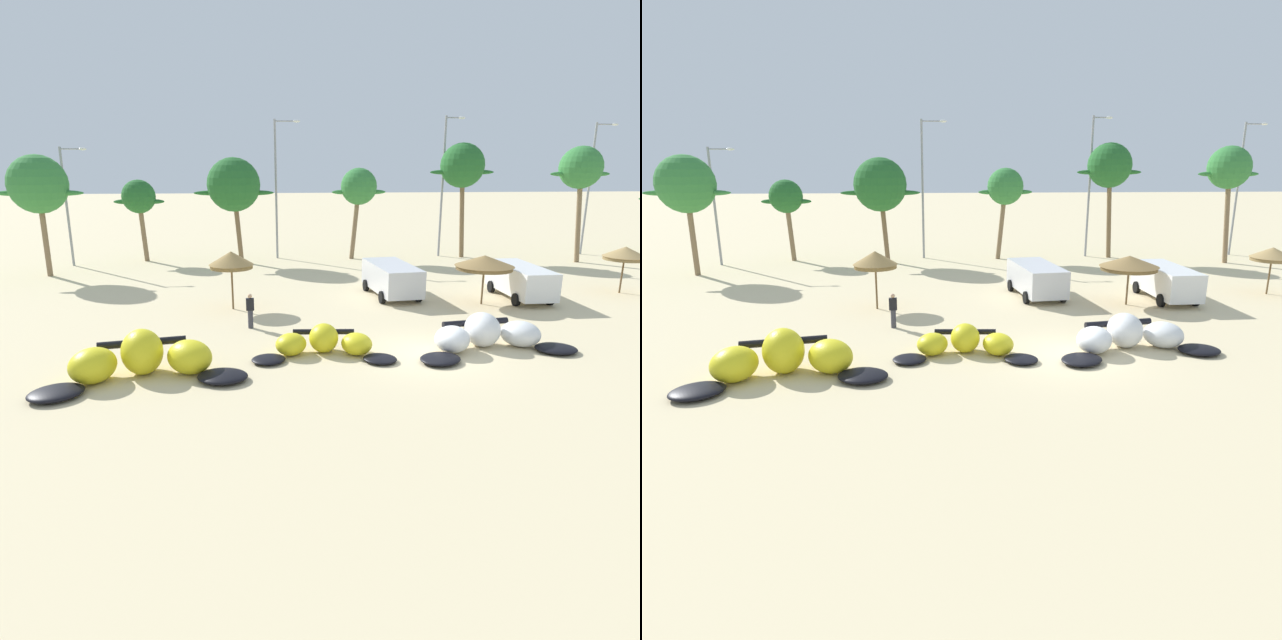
{
  "view_description": "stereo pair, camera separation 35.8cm",
  "coord_description": "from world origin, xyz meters",
  "views": [
    {
      "loc": [
        -6.04,
        -19.98,
        7.28
      ],
      "look_at": [
        -3.97,
        2.0,
        1.0
      ],
      "focal_mm": 30.71,
      "sensor_mm": 36.0,
      "label": 1
    },
    {
      "loc": [
        -5.68,
        -20.02,
        7.28
      ],
      "look_at": [
        -3.97,
        2.0,
        1.0
      ],
      "focal_mm": 30.71,
      "sensor_mm": 36.0,
      "label": 2
    }
  ],
  "objects": [
    {
      "name": "ground_plane",
      "position": [
        0.0,
        0.0,
        0.0
      ],
      "size": [
        260.0,
        260.0,
        0.0
      ],
      "primitive_type": "plane",
      "color": "beige"
    },
    {
      "name": "kite_far_left",
      "position": [
        -10.59,
        -1.31,
        0.63
      ],
      "size": [
        7.41,
        4.08,
        1.65
      ],
      "color": "black",
      "rests_on": "ground"
    },
    {
      "name": "kite_left",
      "position": [
        -3.96,
        0.51,
        0.45
      ],
      "size": [
        5.89,
        2.87,
        1.17
      ],
      "color": "black",
      "rests_on": "ground"
    },
    {
      "name": "kite_left_of_center",
      "position": [
        2.74,
        0.58,
        0.55
      ],
      "size": [
        7.03,
        3.72,
        1.43
      ],
      "color": "black",
      "rests_on": "ground"
    },
    {
      "name": "beach_umbrella_near_van",
      "position": [
        -7.97,
        8.03,
        2.6
      ],
      "size": [
        2.3,
        2.3,
        3.04
      ],
      "color": "brown",
      "rests_on": "ground"
    },
    {
      "name": "beach_umbrella_middle",
      "position": [
        5.38,
        7.85,
        2.28
      ],
      "size": [
        3.12,
        3.12,
        2.66
      ],
      "color": "brown",
      "rests_on": "ground"
    },
    {
      "name": "beach_umbrella_near_palms",
      "position": [
        14.51,
        9.69,
        2.35
      ],
      "size": [
        2.41,
        2.41,
        2.73
      ],
      "color": "brown",
      "rests_on": "ground"
    },
    {
      "name": "parked_van",
      "position": [
        7.99,
        9.06,
        1.09
      ],
      "size": [
        2.21,
        5.27,
        1.84
      ],
      "color": "white",
      "rests_on": "ground"
    },
    {
      "name": "parked_car_second",
      "position": [
        0.9,
        10.29,
        1.09
      ],
      "size": [
        2.74,
        5.28,
        1.84
      ],
      "color": "silver",
      "rests_on": "ground"
    },
    {
      "name": "person_near_kites",
      "position": [
        -6.96,
        4.46,
        0.82
      ],
      "size": [
        0.36,
        0.24,
        1.62
      ],
      "color": "#383842",
      "rests_on": "ground"
    },
    {
      "name": "palm_leftmost",
      "position": [
        -20.88,
        18.13,
        6.01
      ],
      "size": [
        5.67,
        3.78,
        7.95
      ],
      "color": "#7F6647",
      "rests_on": "ground"
    },
    {
      "name": "palm_left",
      "position": [
        -15.79,
        23.63,
        4.85
      ],
      "size": [
        3.79,
        2.53,
        6.22
      ],
      "color": "#7F6647",
      "rests_on": "ground"
    },
    {
      "name": "palm_left_of_gap",
      "position": [
        -8.53,
        22.33,
        5.81
      ],
      "size": [
        5.96,
        3.97,
        7.84
      ],
      "color": "brown",
      "rests_on": "ground"
    },
    {
      "name": "palm_center_left",
      "position": [
        1.06,
        23.28,
        5.55
      ],
      "size": [
        4.24,
        2.83,
        7.07
      ],
      "color": "#7F6647",
      "rests_on": "ground"
    },
    {
      "name": "palm_center_right",
      "position": [
        9.24,
        23.21,
        7.14
      ],
      "size": [
        5.16,
        3.44,
        8.96
      ],
      "color": "brown",
      "rests_on": "ground"
    },
    {
      "name": "palm_right_of_gap",
      "position": [
        17.17,
        20.05,
        6.97
      ],
      "size": [
        4.66,
        3.11,
        8.64
      ],
      "color": "#7F6647",
      "rests_on": "ground"
    },
    {
      "name": "lamppost_west",
      "position": [
        -20.44,
        22.07,
        4.81
      ],
      "size": [
        1.94,
        0.24,
        8.52
      ],
      "color": "gray",
      "rests_on": "ground"
    },
    {
      "name": "lamppost_west_center",
      "position": [
        -5.2,
        24.13,
        5.89
      ],
      "size": [
        2.04,
        0.24,
        10.63
      ],
      "color": "gray",
      "rests_on": "ground"
    },
    {
      "name": "lamppost_east_center",
      "position": [
        8.05,
        23.97,
        6.01
      ],
      "size": [
        1.63,
        0.24,
        10.96
      ],
      "color": "gray",
      "rests_on": "ground"
    },
    {
      "name": "lamppost_east",
      "position": [
        20.34,
        23.77,
        5.83
      ],
      "size": [
        1.89,
        0.24,
        10.53
      ],
      "color": "gray",
      "rests_on": "ground"
    }
  ]
}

